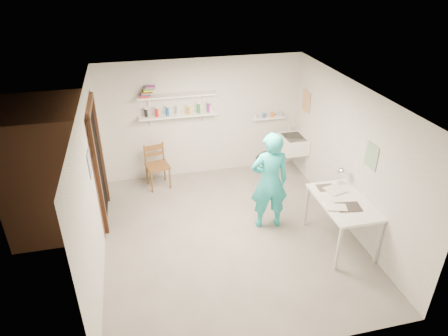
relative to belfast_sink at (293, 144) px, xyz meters
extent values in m
cube|color=slate|center=(-1.75, -1.70, -0.71)|extent=(4.00, 4.50, 0.02)
cube|color=silver|center=(-1.75, -1.70, 1.71)|extent=(4.00, 4.50, 0.02)
cube|color=silver|center=(-1.75, 0.56, 0.50)|extent=(4.00, 0.02, 2.40)
cube|color=silver|center=(-1.75, -3.96, 0.50)|extent=(4.00, 0.02, 2.40)
cube|color=silver|center=(-3.76, -1.70, 0.50)|extent=(0.02, 4.50, 2.40)
cube|color=silver|center=(0.26, -1.70, 0.50)|extent=(0.02, 4.50, 2.40)
cube|color=black|center=(-3.74, -0.65, 0.30)|extent=(0.02, 0.90, 2.00)
cube|color=brown|center=(-4.45, -0.65, 0.35)|extent=(1.40, 1.50, 2.10)
cube|color=brown|center=(-3.72, -0.65, 1.35)|extent=(0.06, 1.05, 0.10)
cube|color=brown|center=(-3.72, -1.15, 0.30)|extent=(0.06, 0.10, 2.00)
cube|color=brown|center=(-3.72, -0.15, 0.30)|extent=(0.06, 0.10, 2.00)
cube|color=white|center=(-2.25, 0.43, 0.65)|extent=(1.50, 0.22, 0.03)
cube|color=white|center=(-2.25, 0.43, 1.05)|extent=(1.50, 0.22, 0.03)
cube|color=white|center=(-0.40, 0.47, 0.42)|extent=(0.70, 0.14, 0.03)
cube|color=#334C7F|center=(-3.74, -1.65, 0.85)|extent=(0.01, 0.28, 0.36)
cube|color=#995933|center=(0.24, 0.10, 0.85)|extent=(0.01, 0.34, 0.42)
cube|color=#3F724C|center=(0.24, -2.25, 0.80)|extent=(0.01, 0.30, 0.38)
cube|color=white|center=(0.00, 0.00, 0.00)|extent=(0.48, 0.60, 0.30)
imported|color=#25BBBB|center=(-1.06, -1.57, 0.16)|extent=(0.66, 0.46, 1.71)
cylinder|color=#F7E8A8|center=(-1.07, -1.35, 0.44)|extent=(0.31, 0.06, 0.31)
cube|color=brown|center=(-2.74, 0.14, -0.25)|extent=(0.50, 0.48, 0.91)
cube|color=white|center=(-0.11, -2.28, -0.30)|extent=(0.72, 1.20, 0.80)
sphere|color=white|center=(0.09, -1.80, 0.32)|extent=(0.15, 0.15, 0.15)
cylinder|color=black|center=(-2.85, 0.43, 0.75)|extent=(0.06, 0.06, 0.17)
cylinder|color=red|center=(-2.65, 0.43, 0.75)|extent=(0.06, 0.06, 0.17)
cylinder|color=blue|center=(-2.45, 0.43, 0.75)|extent=(0.06, 0.06, 0.17)
cylinder|color=white|center=(-2.25, 0.43, 0.75)|extent=(0.06, 0.06, 0.17)
cylinder|color=orange|center=(-2.05, 0.43, 0.75)|extent=(0.06, 0.06, 0.17)
cylinder|color=#268C3F|center=(-1.85, 0.43, 0.75)|extent=(0.06, 0.06, 0.17)
cylinder|color=#8C268C|center=(-1.65, 0.43, 0.75)|extent=(0.06, 0.06, 0.17)
cube|color=red|center=(-2.85, 0.43, 1.08)|extent=(0.18, 0.14, 0.03)
cube|color=#1933A5|center=(-2.83, 0.43, 1.11)|extent=(0.18, 0.14, 0.03)
cube|color=orange|center=(-2.81, 0.43, 1.14)|extent=(0.18, 0.14, 0.03)
cube|color=black|center=(-2.79, 0.43, 1.16)|extent=(0.18, 0.14, 0.03)
cube|color=yellow|center=(-2.77, 0.43, 1.19)|extent=(0.18, 0.14, 0.03)
cube|color=#338C4C|center=(-2.75, 0.43, 1.22)|extent=(0.18, 0.14, 0.03)
cube|color=#8C3F8C|center=(-2.73, 0.43, 1.25)|extent=(0.18, 0.14, 0.03)
cylinder|color=silver|center=(-0.61, 0.47, 0.48)|extent=(0.07, 0.07, 0.09)
cylinder|color=#335999|center=(-0.47, 0.47, 0.48)|extent=(0.07, 0.07, 0.09)
cylinder|color=orange|center=(-0.33, 0.47, 0.48)|extent=(0.07, 0.07, 0.09)
cylinder|color=#999999|center=(-0.19, 0.47, 0.48)|extent=(0.07, 0.07, 0.09)
cube|color=silver|center=(-0.11, -2.28, 0.10)|extent=(0.30, 0.22, 0.00)
cube|color=#4C4742|center=(-0.11, -2.28, 0.11)|extent=(0.30, 0.22, 0.00)
cube|color=beige|center=(-0.11, -2.28, 0.11)|extent=(0.30, 0.22, 0.00)
cube|color=#383330|center=(-0.11, -2.28, 0.11)|extent=(0.30, 0.22, 0.00)
cube|color=silver|center=(-0.11, -2.28, 0.12)|extent=(0.30, 0.22, 0.00)
cube|color=silver|center=(-0.11, -2.28, 0.12)|extent=(0.30, 0.22, 0.00)
camera|label=1|loc=(-3.05, -6.81, 3.43)|focal=32.00mm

